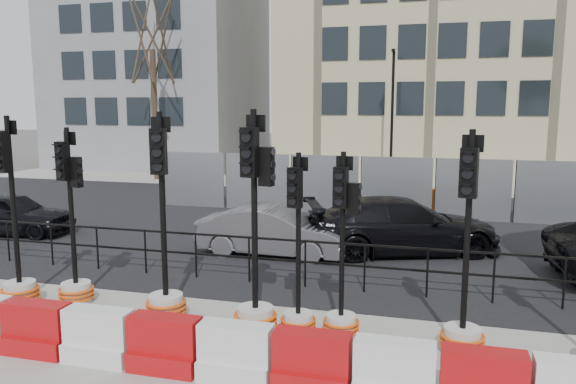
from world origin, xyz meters
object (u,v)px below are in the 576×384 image
(traffic_signal_a, at_px, (17,267))
(car_a, at_px, (9,214))
(car_c, at_px, (402,226))
(traffic_signal_d, at_px, (255,282))

(traffic_signal_a, relative_size, car_a, 0.93)
(car_a, bearing_deg, car_c, -93.15)
(car_c, bearing_deg, traffic_signal_d, 140.34)
(car_a, distance_m, car_c, 11.01)
(traffic_signal_d, bearing_deg, car_a, 163.25)
(traffic_signal_d, xyz_separation_m, car_c, (1.96, 5.72, -0.16))
(car_a, height_order, car_c, car_c)
(traffic_signal_a, relative_size, traffic_signal_d, 0.97)
(traffic_signal_d, relative_size, car_c, 0.70)
(traffic_signal_a, distance_m, car_c, 8.69)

